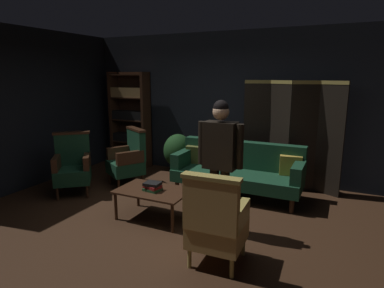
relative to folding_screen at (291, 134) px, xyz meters
The scene contains 15 objects.
ground_plane 2.67m from the folding_screen, 120.82° to the right, with size 10.00×10.00×0.00m, color #331E11.
back_wall 1.37m from the folding_screen, 165.90° to the left, with size 7.20×0.10×2.80m, color black.
side_wall_left 4.56m from the folding_screen, 160.28° to the right, with size 0.10×3.60×2.80m, color black.
folding_screen is the anchor object (origin of this frame).
bookshelf 3.42m from the folding_screen, behind, with size 0.90×0.32×2.05m.
velvet_couch 1.13m from the folding_screen, 136.72° to the right, with size 2.12×0.78×0.88m.
coffee_table 2.65m from the folding_screen, 125.93° to the right, with size 1.00×0.64×0.42m.
armchair_gilt_accent 2.85m from the folding_screen, 96.26° to the right, with size 0.61×0.60×1.04m.
armchair_wing_left 2.93m from the folding_screen, 158.75° to the right, with size 0.79×0.79×1.04m.
armchair_wing_right 3.78m from the folding_screen, 150.88° to the right, with size 0.81×0.81×1.04m.
standing_figure 2.17m from the folding_screen, 104.04° to the right, with size 0.59×0.24×1.70m.
potted_plant 2.16m from the folding_screen, behind, with size 0.57×0.57×0.86m.
book_green_cloth 2.65m from the folding_screen, 125.45° to the right, with size 0.22×0.18×0.04m, color #1E4C28.
book_red_leather 2.65m from the folding_screen, 125.45° to the right, with size 0.22×0.17×0.04m, color maroon.
book_black_cloth 2.64m from the folding_screen, 125.45° to the right, with size 0.22×0.18×0.04m, color black.
Camera 1 is at (2.08, -3.60, 2.00)m, focal length 30.36 mm.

